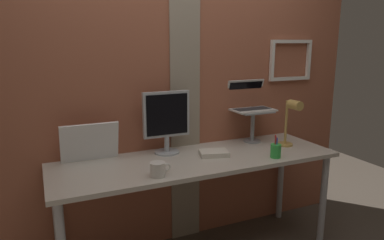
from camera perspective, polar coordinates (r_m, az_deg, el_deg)
name	(u,v)px	position (r m, az deg, el deg)	size (l,w,h in m)	color
brick_wall_back	(172,89)	(2.68, -3.21, 5.00)	(3.17, 0.16, 2.42)	#9E563D
desk	(198,168)	(2.49, 0.95, -7.87)	(1.99, 0.63, 0.77)	beige
monitor	(166,118)	(2.51, -4.17, 0.31)	(0.34, 0.18, 0.45)	#ADB2B7
laptop_stand	(253,121)	(2.86, 9.82, -0.16)	(0.28, 0.22, 0.25)	gray
laptop	(248,101)	(2.89, 9.12, 3.09)	(0.34, 0.28, 0.24)	silver
whiteboard_panel	(90,142)	(2.45, -16.25, -3.50)	(0.38, 0.02, 0.27)	white
desk_lamp	(291,118)	(2.75, 15.77, 0.31)	(0.12, 0.20, 0.37)	tan
pen_cup	(276,151)	(2.52, 13.42, -4.85)	(0.07, 0.07, 0.17)	green
coffee_mug	(158,169)	(2.13, -5.53, -7.96)	(0.13, 0.09, 0.09)	silver
paper_clutter_stack	(214,153)	(2.51, 3.55, -5.39)	(0.20, 0.14, 0.03)	silver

